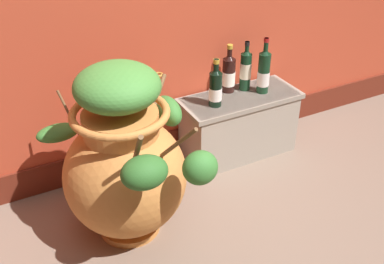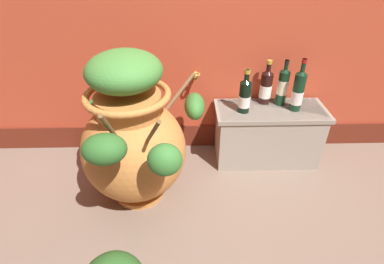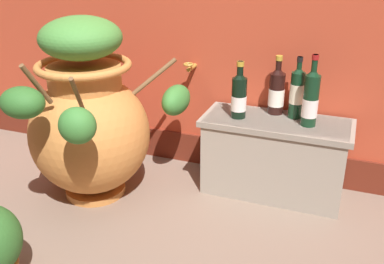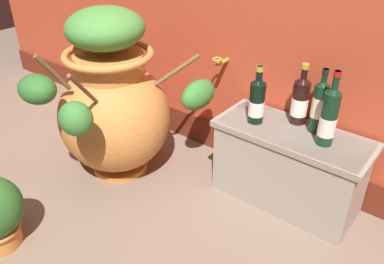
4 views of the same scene
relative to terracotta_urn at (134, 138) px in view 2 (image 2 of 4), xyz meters
name	(u,v)px [view 2 (image 2 of 4)]	position (x,y,z in m)	size (l,w,h in m)	color
terracotta_urn	(134,138)	(0.00, 0.00, 0.00)	(0.76, 0.86, 0.92)	#CC7F3D
stone_ledge	(267,133)	(0.87, 0.34, -0.20)	(0.75, 0.32, 0.41)	#9E9384
wine_bottle_left	(245,95)	(0.68, 0.32, 0.11)	(0.08, 0.08, 0.29)	black
wine_bottle_middle	(266,86)	(0.84, 0.44, 0.11)	(0.08, 0.08, 0.30)	black
wine_bottle_right	(283,85)	(0.95, 0.41, 0.13)	(0.07, 0.07, 0.31)	black
wine_bottle_back	(298,90)	(1.02, 0.33, 0.13)	(0.07, 0.07, 0.35)	black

